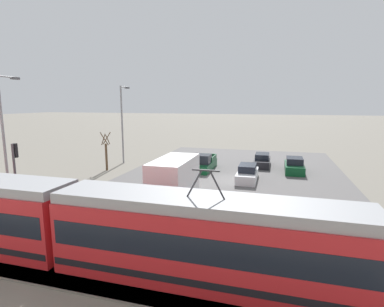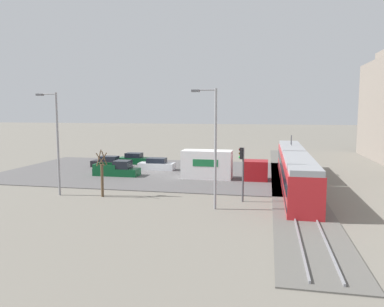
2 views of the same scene
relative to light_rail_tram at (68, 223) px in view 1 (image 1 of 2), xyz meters
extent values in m
plane|color=slate|center=(-5.06, -16.22, -1.76)|extent=(320.00, 320.00, 0.00)
cube|color=#565454|center=(-5.06, -16.22, -1.72)|extent=(21.57, 36.75, 0.08)
cube|color=#5B5954|center=(-5.06, 0.00, -1.72)|extent=(55.89, 4.40, 0.08)
cube|color=gray|center=(-5.06, -0.72, -1.61)|extent=(54.77, 0.10, 0.14)
cube|color=gray|center=(-5.06, 0.72, -1.61)|extent=(54.77, 0.10, 0.14)
cube|color=#B21E23|center=(-6.46, 0.00, -0.17)|extent=(12.57, 2.53, 3.04)
cube|color=black|center=(-6.46, 0.00, 0.20)|extent=(12.20, 2.56, 1.01)
cube|color=black|center=(-6.46, 0.00, -1.11)|extent=(12.45, 2.57, 0.29)
cube|color=gray|center=(-6.46, 0.00, 1.57)|extent=(12.57, 2.32, 0.43)
cylinder|color=#2D2D33|center=(-6.91, 0.00, 2.34)|extent=(0.66, 0.07, 1.15)
cylinder|color=#2D2D33|center=(-6.01, 0.00, 2.34)|extent=(0.66, 0.07, 1.15)
cube|color=#2D2D33|center=(-6.46, 0.00, 2.89)|extent=(1.10, 0.08, 0.06)
cube|color=maroon|center=(-1.93, -3.90, -0.63)|extent=(2.43, 2.58, 2.11)
cube|color=white|center=(-1.93, -9.22, -0.13)|extent=(2.43, 5.49, 3.11)
cube|color=#196B38|center=(-0.71, -9.22, 0.18)|extent=(0.02, 2.74, 0.78)
cube|color=#0C4723|center=(-1.58, -19.75, -1.26)|extent=(1.99, 5.20, 0.84)
cube|color=black|center=(-1.58, -19.02, -0.38)|extent=(1.83, 1.77, 0.91)
cube|color=#0C4723|center=(-0.67, -20.84, -0.59)|extent=(0.12, 2.60, 0.49)
cube|color=#0C4723|center=(-2.50, -20.84, -0.59)|extent=(0.12, 2.60, 0.49)
cube|color=#0C4723|center=(-1.58, -22.25, -0.59)|extent=(1.83, 0.21, 0.49)
cube|color=red|center=(-0.81, -22.32, -1.01)|extent=(0.14, 0.04, 0.18)
cube|color=#0C4723|center=(-10.95, -21.11, -1.24)|extent=(1.86, 4.28, 0.89)
cube|color=black|center=(-10.95, -21.11, -0.47)|extent=(1.60, 2.23, 0.65)
cube|color=silver|center=(-6.59, -16.46, -1.25)|extent=(1.75, 4.55, 0.86)
cube|color=black|center=(-6.59, -16.46, -0.51)|extent=(1.50, 2.37, 0.63)
cube|color=black|center=(-7.58, -23.39, -1.27)|extent=(1.73, 4.59, 0.83)
cube|color=black|center=(-7.58, -23.39, -0.56)|extent=(1.49, 2.38, 0.61)
cylinder|color=#47474C|center=(7.74, -4.62, 0.50)|extent=(0.16, 0.16, 4.53)
cube|color=black|center=(7.74, -4.80, 2.29)|extent=(0.28, 0.22, 0.95)
sphere|color=#390606|center=(7.74, -4.92, 2.61)|extent=(0.18, 0.18, 0.18)
sphere|color=#3C2C06|center=(7.74, -4.92, 2.29)|extent=(0.18, 0.18, 0.18)
sphere|color=green|center=(7.74, -4.92, 1.97)|extent=(0.18, 0.18, 0.18)
cylinder|color=brown|center=(8.41, -16.88, -0.32)|extent=(0.24, 0.24, 2.90)
cylinder|color=brown|center=(8.66, -16.88, 1.59)|extent=(0.09, 0.82, 1.12)
cylinder|color=brown|center=(8.41, -16.63, 1.69)|extent=(0.99, 0.09, 1.36)
cylinder|color=brown|center=(8.16, -16.88, 1.59)|extent=(0.09, 0.82, 1.12)
cylinder|color=brown|center=(8.41, -17.13, 1.69)|extent=(0.99, 0.09, 1.36)
cylinder|color=gray|center=(10.55, -6.55, 2.85)|extent=(0.20, 0.20, 9.23)
cylinder|color=gray|center=(10.55, -7.35, 7.35)|extent=(0.12, 1.60, 0.12)
cube|color=#515156|center=(10.55, -8.10, 7.29)|extent=(0.36, 0.60, 0.18)
cylinder|color=gray|center=(8.62, -20.91, 2.80)|extent=(0.20, 0.20, 9.14)
cylinder|color=gray|center=(8.62, -21.71, 7.25)|extent=(0.12, 1.60, 0.12)
cube|color=#515156|center=(8.62, -22.46, 7.19)|extent=(0.36, 0.60, 0.18)
camera|label=1|loc=(-9.01, 10.93, 5.47)|focal=28.00mm
camera|label=2|loc=(38.54, -2.64, 5.85)|focal=35.00mm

